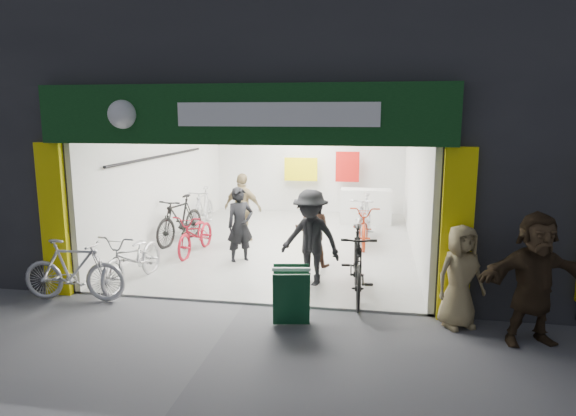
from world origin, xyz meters
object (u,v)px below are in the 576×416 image
(parked_bike, at_px, (74,270))
(sandwich_board, at_px, (291,294))
(bike_left_front, at_px, (133,258))
(pedestrian_near, at_px, (460,276))
(bike_right_front, at_px, (357,264))

(parked_bike, relative_size, sandwich_board, 2.09)
(bike_left_front, bearing_deg, sandwich_board, -17.39)
(parked_bike, height_order, pedestrian_near, pedestrian_near)
(bike_right_front, bearing_deg, bike_left_front, 176.17)
(parked_bike, xyz_separation_m, sandwich_board, (3.69, -0.33, -0.06))
(bike_left_front, xyz_separation_m, sandwich_board, (3.09, -1.23, -0.05))
(bike_right_front, distance_m, parked_bike, 4.69)
(bike_right_front, distance_m, sandwich_board, 1.53)
(pedestrian_near, height_order, sandwich_board, pedestrian_near)
(bike_left_front, distance_m, sandwich_board, 3.32)
(sandwich_board, bearing_deg, bike_right_front, 43.86)
(parked_bike, bearing_deg, sandwich_board, -99.42)
(pedestrian_near, bearing_deg, bike_left_front, 145.44)
(bike_right_front, height_order, pedestrian_near, pedestrian_near)
(parked_bike, relative_size, pedestrian_near, 1.15)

